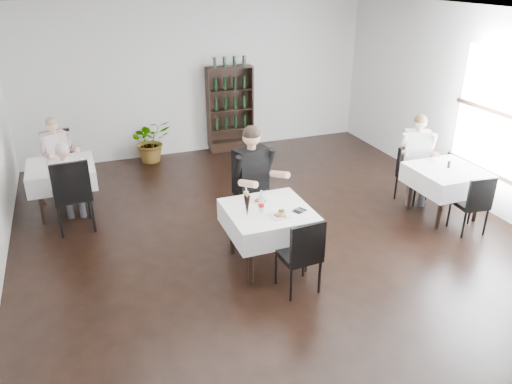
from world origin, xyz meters
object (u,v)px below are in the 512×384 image
at_px(wine_shelf, 230,110).
at_px(main_table, 268,220).
at_px(diner_main, 255,177).
at_px(potted_tree, 151,141).

distance_m(wine_shelf, main_table, 4.41).
xyz_separation_m(main_table, diner_main, (0.06, 0.63, 0.33)).
bearing_deg(potted_tree, wine_shelf, 3.93).
bearing_deg(wine_shelf, main_table, -101.78).
relative_size(potted_tree, diner_main, 0.51).
relative_size(main_table, potted_tree, 1.23).
height_order(main_table, diner_main, diner_main).
bearing_deg(diner_main, main_table, -95.38).
bearing_deg(diner_main, potted_tree, 102.98).
relative_size(wine_shelf, main_table, 1.70).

